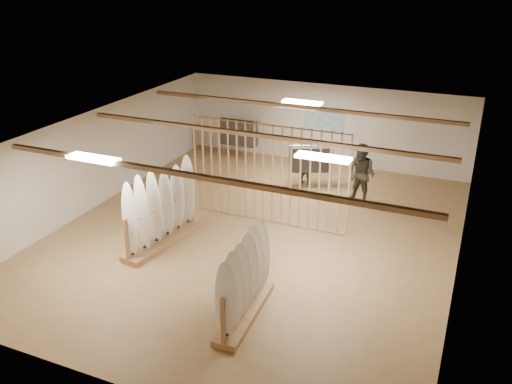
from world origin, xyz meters
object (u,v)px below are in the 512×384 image
at_px(clothing_rack_b, 310,159).
at_px(shopper_b, 362,171).
at_px(rack_right, 245,289).
at_px(clothing_rack_a, 238,133).
at_px(shopper_a, 306,158).
at_px(rack_left, 162,220).

height_order(clothing_rack_b, shopper_b, shopper_b).
xyz_separation_m(rack_right, clothing_rack_b, (-0.93, 7.06, 0.28)).
bearing_deg(shopper_b, clothing_rack_a, 175.09).
distance_m(clothing_rack_b, shopper_a, 0.24).
bearing_deg(shopper_a, shopper_b, 172.20).
distance_m(clothing_rack_a, shopper_b, 5.29).
distance_m(rack_left, shopper_b, 5.99).
bearing_deg(clothing_rack_a, rack_right, -65.15).
relative_size(rack_left, clothing_rack_a, 1.63).
distance_m(clothing_rack_b, shopper_b, 1.89).
relative_size(rack_right, clothing_rack_a, 1.48).
distance_m(shopper_a, shopper_b, 2.13).
bearing_deg(rack_right, clothing_rack_b, 93.96).
height_order(rack_right, shopper_b, shopper_b).
height_order(clothing_rack_b, shopper_a, shopper_a).
xyz_separation_m(rack_right, clothing_rack_a, (-4.05, 8.42, 0.39)).
relative_size(rack_right, shopper_b, 1.12).
bearing_deg(rack_left, rack_right, -22.15).
bearing_deg(shopper_b, shopper_a, 175.06).
distance_m(rack_right, shopper_b, 6.45).
distance_m(rack_left, shopper_a, 5.65).
distance_m(rack_right, clothing_rack_a, 9.35).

